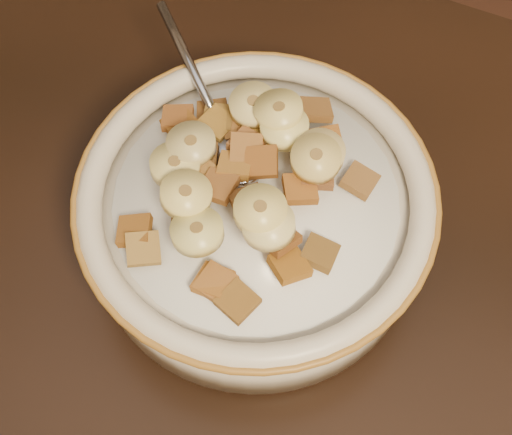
% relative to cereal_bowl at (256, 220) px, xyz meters
% --- Properties ---
extents(cereal_bowl, '(0.22, 0.22, 0.05)m').
position_rel_cereal_bowl_xyz_m(cereal_bowl, '(0.00, 0.00, 0.00)').
color(cereal_bowl, beige).
rests_on(cereal_bowl, table).
extents(milk, '(0.18, 0.18, 0.00)m').
position_rel_cereal_bowl_xyz_m(milk, '(0.00, 0.00, 0.03)').
color(milk, white).
rests_on(milk, cereal_bowl).
extents(spoon, '(0.07, 0.06, 0.01)m').
position_rel_cereal_bowl_xyz_m(spoon, '(-0.03, 0.02, 0.03)').
color(spoon, gray).
rests_on(spoon, cereal_bowl).
extents(cereal_square_0, '(0.02, 0.02, 0.01)m').
position_rel_cereal_bowl_xyz_m(cereal_square_0, '(-0.04, 0.04, 0.04)').
color(cereal_square_0, olive).
rests_on(cereal_square_0, milk).
extents(cereal_square_1, '(0.03, 0.03, 0.01)m').
position_rel_cereal_bowl_xyz_m(cereal_square_1, '(0.04, -0.04, 0.04)').
color(cereal_square_1, '#925A19').
rests_on(cereal_square_1, milk).
extents(cereal_square_2, '(0.03, 0.03, 0.01)m').
position_rel_cereal_bowl_xyz_m(cereal_square_2, '(0.03, 0.02, 0.04)').
color(cereal_square_2, brown).
rests_on(cereal_square_2, milk).
extents(cereal_square_3, '(0.03, 0.03, 0.01)m').
position_rel_cereal_bowl_xyz_m(cereal_square_3, '(-0.07, 0.03, 0.03)').
color(cereal_square_3, brown).
rests_on(cereal_square_3, milk).
extents(cereal_square_4, '(0.02, 0.02, 0.01)m').
position_rel_cereal_bowl_xyz_m(cereal_square_4, '(0.00, -0.06, 0.03)').
color(cereal_square_4, brown).
rests_on(cereal_square_4, milk).
extents(cereal_square_5, '(0.03, 0.03, 0.01)m').
position_rel_cereal_bowl_xyz_m(cereal_square_5, '(-0.03, 0.04, 0.04)').
color(cereal_square_5, brown).
rests_on(cereal_square_5, milk).
extents(cereal_square_6, '(0.03, 0.03, 0.01)m').
position_rel_cereal_bowl_xyz_m(cereal_square_6, '(-0.06, -0.05, 0.03)').
color(cereal_square_6, brown).
rests_on(cereal_square_6, milk).
extents(cereal_square_7, '(0.02, 0.02, 0.01)m').
position_rel_cereal_bowl_xyz_m(cereal_square_7, '(0.02, 0.04, 0.04)').
color(cereal_square_7, brown).
rests_on(cereal_square_7, milk).
extents(cereal_square_8, '(0.02, 0.03, 0.01)m').
position_rel_cereal_bowl_xyz_m(cereal_square_8, '(-0.05, 0.04, 0.04)').
color(cereal_square_8, brown).
rests_on(cereal_square_8, milk).
extents(cereal_square_9, '(0.03, 0.03, 0.01)m').
position_rel_cereal_bowl_xyz_m(cereal_square_9, '(-0.02, 0.02, 0.05)').
color(cereal_square_9, olive).
rests_on(cereal_square_9, milk).
extents(cereal_square_10, '(0.03, 0.03, 0.01)m').
position_rel_cereal_bowl_xyz_m(cereal_square_10, '(-0.05, -0.00, 0.04)').
color(cereal_square_10, brown).
rests_on(cereal_square_10, milk).
extents(cereal_square_11, '(0.02, 0.02, 0.01)m').
position_rel_cereal_bowl_xyz_m(cereal_square_11, '(-0.02, -0.01, 0.05)').
color(cereal_square_11, brown).
rests_on(cereal_square_11, milk).
extents(cereal_square_12, '(0.03, 0.03, 0.01)m').
position_rel_cereal_bowl_xyz_m(cereal_square_12, '(0.03, 0.01, 0.04)').
color(cereal_square_12, '#964F1D').
rests_on(cereal_square_12, milk).
extents(cereal_square_13, '(0.02, 0.02, 0.01)m').
position_rel_cereal_bowl_xyz_m(cereal_square_13, '(0.05, -0.02, 0.03)').
color(cereal_square_13, brown).
rests_on(cereal_square_13, milk).
extents(cereal_square_14, '(0.03, 0.03, 0.01)m').
position_rel_cereal_bowl_xyz_m(cereal_square_14, '(0.03, -0.03, 0.04)').
color(cereal_square_14, brown).
rests_on(cereal_square_14, milk).
extents(cereal_square_15, '(0.03, 0.03, 0.01)m').
position_rel_cereal_bowl_xyz_m(cereal_square_15, '(-0.05, 0.00, 0.04)').
color(cereal_square_15, '#865D16').
rests_on(cereal_square_15, milk).
extents(cereal_square_16, '(0.03, 0.03, 0.01)m').
position_rel_cereal_bowl_xyz_m(cereal_square_16, '(-0.03, -0.03, 0.04)').
color(cereal_square_16, brown).
rests_on(cereal_square_16, milk).
extents(cereal_square_17, '(0.03, 0.03, 0.01)m').
position_rel_cereal_bowl_xyz_m(cereal_square_17, '(-0.05, 0.05, 0.03)').
color(cereal_square_17, brown).
rests_on(cereal_square_17, milk).
extents(cereal_square_18, '(0.03, 0.03, 0.01)m').
position_rel_cereal_bowl_xyz_m(cereal_square_18, '(-0.02, 0.01, 0.05)').
color(cereal_square_18, '#925B28').
rests_on(cereal_square_18, milk).
extents(cereal_square_19, '(0.03, 0.03, 0.01)m').
position_rel_cereal_bowl_xyz_m(cereal_square_19, '(-0.07, 0.03, 0.03)').
color(cereal_square_19, brown).
rests_on(cereal_square_19, milk).
extents(cereal_square_20, '(0.02, 0.02, 0.01)m').
position_rel_cereal_bowl_xyz_m(cereal_square_20, '(-0.01, 0.04, 0.04)').
color(cereal_square_20, brown).
rests_on(cereal_square_20, milk).
extents(cereal_square_21, '(0.02, 0.02, 0.01)m').
position_rel_cereal_bowl_xyz_m(cereal_square_21, '(0.00, -0.06, 0.03)').
color(cereal_square_21, '#9C5824').
rests_on(cereal_square_21, milk).
extents(cereal_square_22, '(0.03, 0.03, 0.01)m').
position_rel_cereal_bowl_xyz_m(cereal_square_22, '(0.00, -0.01, 0.05)').
color(cereal_square_22, brown).
rests_on(cereal_square_22, milk).
extents(cereal_square_23, '(0.03, 0.03, 0.01)m').
position_rel_cereal_bowl_xyz_m(cereal_square_23, '(-0.00, 0.02, 0.05)').
color(cereal_square_23, brown).
rests_on(cereal_square_23, milk).
extents(cereal_square_24, '(0.03, 0.03, 0.01)m').
position_rel_cereal_bowl_xyz_m(cereal_square_24, '(-0.04, -0.06, 0.04)').
color(cereal_square_24, olive).
rests_on(cereal_square_24, milk).
extents(cereal_square_25, '(0.02, 0.02, 0.01)m').
position_rel_cereal_bowl_xyz_m(cereal_square_25, '(0.05, 0.04, 0.03)').
color(cereal_square_25, brown).
rests_on(cereal_square_25, milk).
extents(cereal_square_26, '(0.03, 0.03, 0.01)m').
position_rel_cereal_bowl_xyz_m(cereal_square_26, '(0.02, -0.07, 0.04)').
color(cereal_square_26, brown).
rests_on(cereal_square_26, milk).
extents(cereal_square_27, '(0.02, 0.02, 0.01)m').
position_rel_cereal_bowl_xyz_m(cereal_square_27, '(-0.02, 0.03, 0.04)').
color(cereal_square_27, brown).
rests_on(cereal_square_27, milk).
extents(cereal_square_28, '(0.03, 0.03, 0.01)m').
position_rel_cereal_bowl_xyz_m(cereal_square_28, '(-0.04, -0.01, 0.04)').
color(cereal_square_28, olive).
rests_on(cereal_square_28, milk).
extents(cereal_square_29, '(0.03, 0.03, 0.01)m').
position_rel_cereal_bowl_xyz_m(cereal_square_29, '(-0.04, 0.01, 0.04)').
color(cereal_square_29, brown).
rests_on(cereal_square_29, milk).
extents(cereal_square_30, '(0.03, 0.03, 0.01)m').
position_rel_cereal_bowl_xyz_m(cereal_square_30, '(0.02, 0.06, 0.03)').
color(cereal_square_30, brown).
rests_on(cereal_square_30, milk).
extents(cereal_square_31, '(0.03, 0.03, 0.01)m').
position_rel_cereal_bowl_xyz_m(cereal_square_31, '(0.01, 0.08, 0.03)').
color(cereal_square_31, brown).
rests_on(cereal_square_31, milk).
extents(banana_slice_0, '(0.04, 0.04, 0.01)m').
position_rel_cereal_bowl_xyz_m(banana_slice_0, '(-0.05, -0.01, 0.05)').
color(banana_slice_0, tan).
rests_on(banana_slice_0, milk).
extents(banana_slice_1, '(0.04, 0.04, 0.01)m').
position_rel_cereal_bowl_xyz_m(banana_slice_1, '(0.03, 0.03, 0.05)').
color(banana_slice_1, '#E9C577').
rests_on(banana_slice_1, milk).
extents(banana_slice_2, '(0.04, 0.04, 0.02)m').
position_rel_cereal_bowl_xyz_m(banana_slice_2, '(-0.01, 0.05, 0.05)').
color(banana_slice_2, '#F9DD83').
rests_on(banana_slice_2, milk).
extents(banana_slice_3, '(0.03, 0.03, 0.01)m').
position_rel_cereal_bowl_xyz_m(banana_slice_3, '(-0.05, 0.01, 0.05)').
color(banana_slice_3, '#D8CE82').
rests_on(banana_slice_3, milk).
extents(banana_slice_4, '(0.04, 0.04, 0.02)m').
position_rel_cereal_bowl_xyz_m(banana_slice_4, '(-0.02, -0.05, 0.05)').
color(banana_slice_4, '#E9D77A').
rests_on(banana_slice_4, milk).
extents(banana_slice_5, '(0.04, 0.04, 0.01)m').
position_rel_cereal_bowl_xyz_m(banana_slice_5, '(0.02, -0.03, 0.06)').
color(banana_slice_5, beige).
rests_on(banana_slice_5, milk).
extents(banana_slice_6, '(0.03, 0.04, 0.01)m').
position_rel_cereal_bowl_xyz_m(banana_slice_6, '(-0.00, 0.04, 0.05)').
color(banana_slice_6, '#FFEA94').
rests_on(banana_slice_6, milk).
extents(banana_slice_7, '(0.04, 0.04, 0.01)m').
position_rel_cereal_bowl_xyz_m(banana_slice_7, '(-0.03, 0.05, 0.05)').
color(banana_slice_7, '#FCE881').
rests_on(banana_slice_7, milk).
extents(banana_slice_8, '(0.04, 0.04, 0.01)m').
position_rel_cereal_bowl_xyz_m(banana_slice_8, '(0.01, -0.02, 0.06)').
color(banana_slice_8, '#E4D36F').
rests_on(banana_slice_8, milk).
extents(banana_slice_9, '(0.04, 0.04, 0.01)m').
position_rel_cereal_bowl_xyz_m(banana_slice_9, '(0.03, 0.04, 0.05)').
color(banana_slice_9, '#CBBB76').
rests_on(banana_slice_9, milk).
extents(banana_slice_10, '(0.04, 0.04, 0.01)m').
position_rel_cereal_bowl_xyz_m(banana_slice_10, '(-0.03, -0.03, 0.05)').
color(banana_slice_10, '#FCDF82').
rests_on(banana_slice_10, milk).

